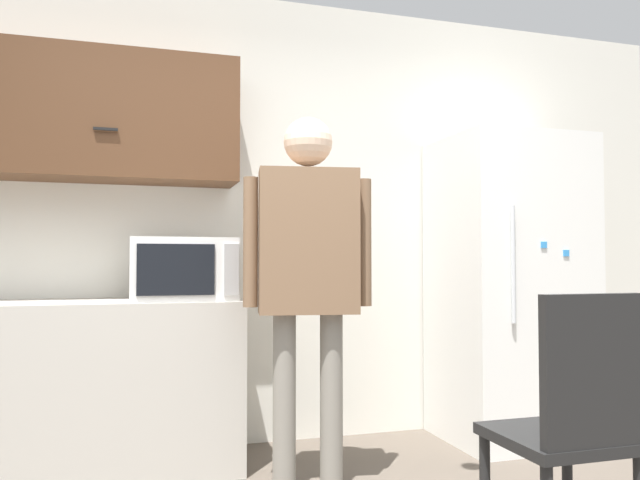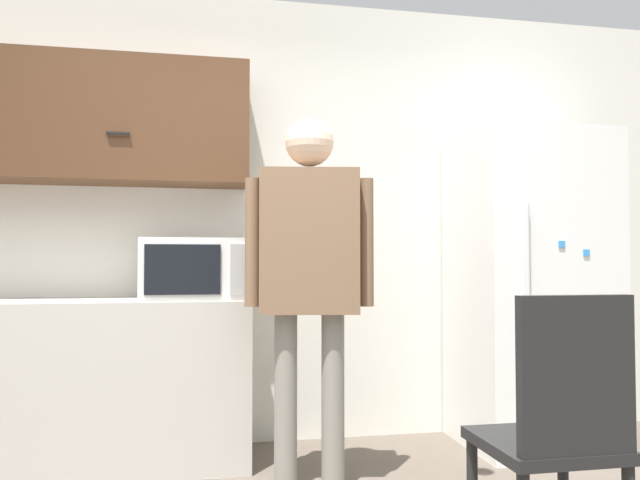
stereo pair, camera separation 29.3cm
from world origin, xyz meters
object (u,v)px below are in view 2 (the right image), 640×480
object	(u,v)px
refrigerator	(530,289)
microwave	(193,269)
person	(309,258)
chair	(558,427)

from	to	relation	value
refrigerator	microwave	bearing A→B (deg)	-179.94
microwave	person	bearing A→B (deg)	-39.68
refrigerator	chair	world-z (taller)	refrigerator
refrigerator	chair	size ratio (longest dim) A/B	1.89
chair	person	bearing A→B (deg)	-59.29
refrigerator	chair	distance (m)	1.77
microwave	chair	bearing A→B (deg)	-52.27
person	chair	distance (m)	1.37
refrigerator	chair	bearing A→B (deg)	-117.00
person	refrigerator	xyz separation A→B (m)	(1.42, 0.46, -0.18)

